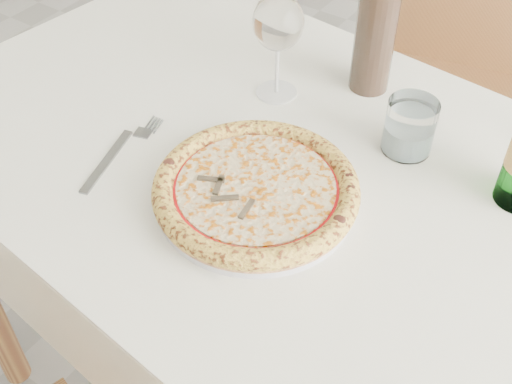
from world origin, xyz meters
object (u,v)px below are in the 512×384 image
dining_table (290,208)px  wine_bottle (377,26)px  wine_glass (278,24)px  tumbler (409,130)px  plate (256,197)px  pizza (256,189)px  chair_far (455,57)px

dining_table → wine_bottle: 0.34m
wine_bottle → wine_glass: bearing=-138.2°
tumbler → plate: bearing=-118.8°
plate → pizza: (-0.00, 0.00, 0.02)m
wine_glass → plate: bearing=-63.2°
pizza → wine_bottle: 0.37m
wine_glass → wine_bottle: 0.17m
pizza → chair_far: bearing=90.2°
chair_far → tumbler: 0.73m
dining_table → chair_far: size_ratio=1.51×
chair_far → wine_glass: wine_glass is taller
wine_glass → wine_bottle: size_ratio=0.67×
pizza → wine_glass: size_ratio=1.59×
dining_table → plate: plate is taller
dining_table → wine_glass: size_ratio=7.38×
pizza → wine_bottle: wine_bottle is taller
dining_table → wine_bottle: size_ratio=4.92×
plate → pizza: bearing=160.6°
chair_far → tumbler: size_ratio=10.40×
chair_far → wine_bottle: 0.65m
pizza → wine_glass: wine_glass is taller
chair_far → wine_bottle: wine_bottle is taller
wine_glass → wine_bottle: bearing=41.8°
dining_table → wine_bottle: (-0.00, 0.26, 0.22)m
pizza → tumbler: tumbler is taller
plate → tumbler: bearing=61.2°
wine_glass → tumbler: 0.27m
plate → wine_bottle: (-0.00, 0.36, 0.11)m
wine_glass → tumbler: (0.26, -0.01, -0.10)m
wine_glass → tumbler: size_ratio=2.13×
tumbler → chair_far: bearing=101.2°
pizza → plate: bearing=-19.4°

